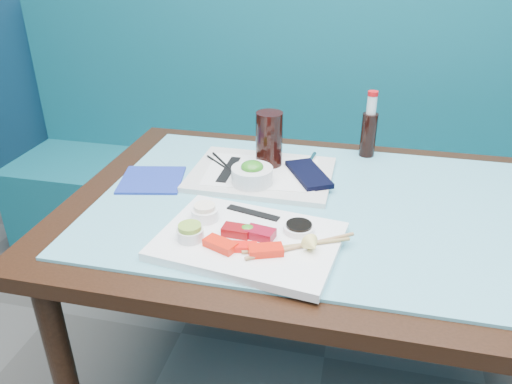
% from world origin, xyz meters
% --- Properties ---
extents(booth_bench, '(3.00, 0.56, 1.17)m').
position_xyz_m(booth_bench, '(0.00, 2.29, 0.37)').
color(booth_bench, '#0F5763').
rests_on(booth_bench, ground).
extents(dining_table, '(1.40, 0.90, 0.75)m').
position_xyz_m(dining_table, '(0.00, 1.45, 0.67)').
color(dining_table, black).
rests_on(dining_table, ground).
extents(glass_top, '(1.22, 0.76, 0.01)m').
position_xyz_m(glass_top, '(0.00, 1.45, 0.75)').
color(glass_top, '#5FAEBF').
rests_on(glass_top, dining_table).
extents(sashimi_plate, '(0.43, 0.33, 0.02)m').
position_xyz_m(sashimi_plate, '(-0.17, 1.22, 0.77)').
color(sashimi_plate, white).
rests_on(sashimi_plate, glass_top).
extents(salmon_left, '(0.08, 0.06, 0.02)m').
position_xyz_m(salmon_left, '(-0.22, 1.17, 0.79)').
color(salmon_left, red).
rests_on(salmon_left, sashimi_plate).
extents(salmon_mid, '(0.06, 0.04, 0.01)m').
position_xyz_m(salmon_mid, '(-0.17, 1.17, 0.79)').
color(salmon_mid, '#FF130A').
rests_on(salmon_mid, sashimi_plate).
extents(salmon_right, '(0.08, 0.06, 0.02)m').
position_xyz_m(salmon_right, '(-0.12, 1.17, 0.79)').
color(salmon_right, red).
rests_on(salmon_right, sashimi_plate).
extents(tuna_left, '(0.06, 0.04, 0.02)m').
position_xyz_m(tuna_left, '(-0.20, 1.23, 0.79)').
color(tuna_left, maroon).
rests_on(tuna_left, sashimi_plate).
extents(tuna_right, '(0.07, 0.05, 0.02)m').
position_xyz_m(tuna_right, '(-0.15, 1.23, 0.79)').
color(tuna_right, maroon).
rests_on(tuna_right, sashimi_plate).
extents(seaweed_garnish, '(0.05, 0.05, 0.02)m').
position_xyz_m(seaweed_garnish, '(-0.18, 1.23, 0.79)').
color(seaweed_garnish, '#36841E').
rests_on(seaweed_garnish, sashimi_plate).
extents(ramekin_wasabi, '(0.08, 0.08, 0.03)m').
position_xyz_m(ramekin_wasabi, '(-0.30, 1.19, 0.79)').
color(ramekin_wasabi, white).
rests_on(ramekin_wasabi, sashimi_plate).
extents(wasabi_fill, '(0.06, 0.06, 0.01)m').
position_xyz_m(wasabi_fill, '(-0.30, 1.19, 0.81)').
color(wasabi_fill, '#7FA836').
rests_on(wasabi_fill, ramekin_wasabi).
extents(ramekin_ginger, '(0.08, 0.08, 0.03)m').
position_xyz_m(ramekin_ginger, '(-0.29, 1.28, 0.79)').
color(ramekin_ginger, white).
rests_on(ramekin_ginger, sashimi_plate).
extents(ginger_fill, '(0.06, 0.06, 0.01)m').
position_xyz_m(ginger_fill, '(-0.29, 1.28, 0.81)').
color(ginger_fill, white).
rests_on(ginger_fill, ramekin_ginger).
extents(soy_dish, '(0.07, 0.07, 0.01)m').
position_xyz_m(soy_dish, '(-0.07, 1.27, 0.79)').
color(soy_dish, white).
rests_on(soy_dish, sashimi_plate).
extents(soy_fill, '(0.08, 0.08, 0.01)m').
position_xyz_m(soy_fill, '(-0.07, 1.27, 0.80)').
color(soy_fill, black).
rests_on(soy_fill, soy_dish).
extents(lemon_wedge, '(0.05, 0.05, 0.04)m').
position_xyz_m(lemon_wedge, '(-0.03, 1.19, 0.80)').
color(lemon_wedge, '#F4DF74').
rests_on(lemon_wedge, sashimi_plate).
extents(chopstick_sleeve, '(0.14, 0.05, 0.00)m').
position_xyz_m(chopstick_sleeve, '(-0.19, 1.33, 0.78)').
color(chopstick_sleeve, black).
rests_on(chopstick_sleeve, sashimi_plate).
extents(wooden_chopstick_a, '(0.22, 0.11, 0.01)m').
position_xyz_m(wooden_chopstick_a, '(-0.06, 1.21, 0.78)').
color(wooden_chopstick_a, '#9F824B').
rests_on(wooden_chopstick_a, sashimi_plate).
extents(wooden_chopstick_b, '(0.22, 0.15, 0.01)m').
position_xyz_m(wooden_chopstick_b, '(-0.05, 1.21, 0.78)').
color(wooden_chopstick_b, '#A4784D').
rests_on(wooden_chopstick_b, sashimi_plate).
extents(serving_tray, '(0.40, 0.30, 0.01)m').
position_xyz_m(serving_tray, '(-0.22, 1.57, 0.77)').
color(serving_tray, silver).
rests_on(serving_tray, glass_top).
extents(paper_placemat, '(0.33, 0.24, 0.00)m').
position_xyz_m(paper_placemat, '(-0.22, 1.57, 0.77)').
color(paper_placemat, white).
rests_on(paper_placemat, serving_tray).
extents(seaweed_bowl, '(0.14, 0.14, 0.05)m').
position_xyz_m(seaweed_bowl, '(-0.23, 1.50, 0.80)').
color(seaweed_bowl, white).
rests_on(seaweed_bowl, serving_tray).
extents(seaweed_salad, '(0.08, 0.08, 0.03)m').
position_xyz_m(seaweed_salad, '(-0.23, 1.50, 0.82)').
color(seaweed_salad, '#2D821E').
rests_on(seaweed_salad, seaweed_bowl).
extents(cola_glass, '(0.09, 0.09, 0.16)m').
position_xyz_m(cola_glass, '(-0.21, 1.63, 0.85)').
color(cola_glass, black).
rests_on(cola_glass, serving_tray).
extents(navy_pouch, '(0.16, 0.20, 0.01)m').
position_xyz_m(navy_pouch, '(-0.08, 1.57, 0.78)').
color(navy_pouch, black).
rests_on(navy_pouch, serving_tray).
extents(fork, '(0.02, 0.10, 0.01)m').
position_xyz_m(fork, '(-0.09, 1.68, 0.78)').
color(fork, silver).
rests_on(fork, serving_tray).
extents(black_chopstick_a, '(0.17, 0.16, 0.01)m').
position_xyz_m(black_chopstick_a, '(-0.32, 1.56, 0.78)').
color(black_chopstick_a, black).
rests_on(black_chopstick_a, serving_tray).
extents(black_chopstick_b, '(0.17, 0.21, 0.01)m').
position_xyz_m(black_chopstick_b, '(-0.31, 1.56, 0.78)').
color(black_chopstick_b, black).
rests_on(black_chopstick_b, serving_tray).
extents(tray_sleeve, '(0.03, 0.17, 0.00)m').
position_xyz_m(tray_sleeve, '(-0.31, 1.56, 0.78)').
color(tray_sleeve, black).
rests_on(tray_sleeve, serving_tray).
extents(cola_bottle_body, '(0.06, 0.06, 0.14)m').
position_xyz_m(cola_bottle_body, '(0.07, 1.80, 0.83)').
color(cola_bottle_body, black).
rests_on(cola_bottle_body, glass_top).
extents(cola_bottle_neck, '(0.04, 0.04, 0.06)m').
position_xyz_m(cola_bottle_neck, '(0.07, 1.80, 0.92)').
color(cola_bottle_neck, silver).
rests_on(cola_bottle_neck, cola_bottle_body).
extents(cola_bottle_cap, '(0.04, 0.04, 0.01)m').
position_xyz_m(cola_bottle_cap, '(0.07, 1.80, 0.96)').
color(cola_bottle_cap, red).
rests_on(cola_bottle_cap, cola_bottle_neck).
extents(blue_napkin, '(0.20, 0.20, 0.01)m').
position_xyz_m(blue_napkin, '(-0.51, 1.47, 0.76)').
color(blue_napkin, navy).
rests_on(blue_napkin, glass_top).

